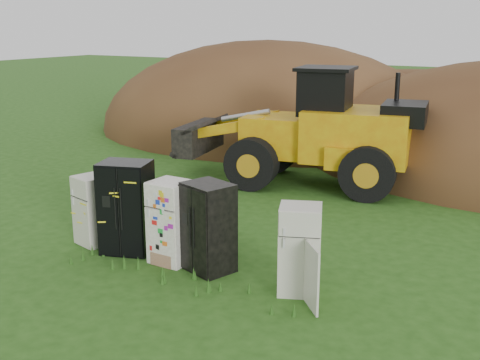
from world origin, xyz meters
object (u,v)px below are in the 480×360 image
Objects in this scene: fridge_black_side at (127,207)px; fridge_open_door at (300,249)px; fridge_dark_mid at (209,227)px; wheel_loader at (295,126)px; fridge_leftmost at (94,210)px; fridge_sticker at (171,222)px.

fridge_black_side is 4.03m from fridge_open_door.
fridge_dark_mid is 0.24× the size of wheel_loader.
fridge_black_side is at bearing 15.64° from fridge_leftmost.
fridge_open_door is at bearing -74.40° from wheel_loader.
fridge_dark_mid is 1.09× the size of fridge_open_door.
fridge_open_door is 7.79m from wheel_loader.
fridge_leftmost is 0.91× the size of fridge_sticker.
fridge_dark_mid is at bearing -88.78° from wheel_loader.
fridge_leftmost is at bearing 158.12° from fridge_open_door.
fridge_black_side reaches higher than fridge_dark_mid.
fridge_open_door is at bearing 14.82° from fridge_leftmost.
fridge_leftmost is at bearing -160.46° from fridge_dark_mid.
wheel_loader is (-1.39, 6.95, 0.88)m from fridge_dark_mid.
wheel_loader is at bearing 91.89° from fridge_leftmost.
fridge_dark_mid is (0.89, 0.01, 0.03)m from fridge_sticker.
fridge_dark_mid is at bearing -18.46° from fridge_black_side.
fridge_sticker is 1.04× the size of fridge_open_door.
fridge_black_side is 1.20× the size of fridge_open_door.
fridge_leftmost is 0.95× the size of fridge_open_door.
fridge_black_side is at bearing -160.67° from fridge_dark_mid.
fridge_black_side is at bearing -105.65° from wheel_loader.
fridge_black_side reaches higher than fridge_open_door.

